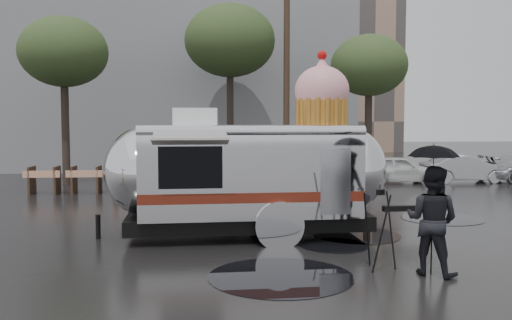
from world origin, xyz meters
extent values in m
plane|color=black|center=(0.00, 0.00, 0.00)|extent=(120.00, 120.00, 0.00)
cylinder|color=black|center=(1.49, 0.74, 0.01)|extent=(1.45, 1.45, 0.01)
cylinder|color=black|center=(2.27, 1.74, 0.01)|extent=(2.00, 2.00, 0.01)
cylinder|color=black|center=(5.19, 3.64, 0.01)|extent=(2.18, 2.18, 0.01)
cylinder|color=black|center=(0.04, -1.42, 0.01)|extent=(2.49, 2.49, 0.01)
cube|color=slate|center=(-4.00, 24.00, 6.50)|extent=(22.00, 12.00, 13.00)
cylinder|color=#473323|center=(2.50, 14.00, 4.50)|extent=(0.28, 0.28, 9.00)
cylinder|color=#382D26|center=(-7.00, 13.00, 2.93)|extent=(0.32, 0.32, 5.85)
ellipsoid|color=#2D421F|center=(-7.00, 13.00, 5.52)|extent=(3.64, 3.64, 2.86)
cylinder|color=#382D26|center=(0.00, 15.00, 3.38)|extent=(0.32, 0.32, 6.75)
ellipsoid|color=#2D421F|center=(0.00, 15.00, 6.38)|extent=(4.20, 4.20, 3.30)
cylinder|color=#382D26|center=(6.00, 13.00, 2.70)|extent=(0.32, 0.32, 5.40)
ellipsoid|color=#2D421F|center=(6.00, 13.00, 5.10)|extent=(3.36, 3.36, 2.64)
cube|color=#473323|center=(-7.50, 10.00, 0.50)|extent=(0.08, 0.80, 1.00)
cube|color=#473323|center=(-6.60, 10.00, 0.50)|extent=(0.08, 0.80, 1.00)
cube|color=#E5590C|center=(-7.05, 9.62, 0.75)|extent=(1.30, 0.04, 0.25)
cube|color=#473323|center=(-6.00, 10.00, 0.50)|extent=(0.08, 0.80, 1.00)
cube|color=#473323|center=(-5.10, 10.00, 0.50)|extent=(0.08, 0.80, 1.00)
cube|color=#E5590C|center=(-5.55, 9.62, 0.75)|extent=(1.30, 0.04, 0.25)
cube|color=#473323|center=(-4.50, 10.00, 0.50)|extent=(0.08, 0.80, 1.00)
cube|color=#473323|center=(-3.60, 10.00, 0.50)|extent=(0.08, 0.80, 1.00)
cube|color=#E5590C|center=(-4.05, 9.62, 0.75)|extent=(1.30, 0.04, 0.25)
imported|color=silver|center=(7.00, 12.00, 0.70)|extent=(4.00, 1.80, 1.40)
imported|color=#B2B2B7|center=(10.00, 12.00, 0.70)|extent=(4.00, 1.80, 1.40)
cube|color=silver|center=(-0.24, 2.04, 1.52)|extent=(4.85, 2.63, 1.96)
ellipsoid|color=silver|center=(2.15, 2.11, 1.52)|extent=(1.70, 2.55, 1.96)
ellipsoid|color=silver|center=(-2.64, 1.97, 1.52)|extent=(1.70, 2.55, 1.96)
cube|color=black|center=(-0.24, 2.04, 0.38)|extent=(5.50, 2.33, 0.33)
cylinder|color=black|center=(0.33, 0.94, 0.38)|extent=(0.77, 0.26, 0.76)
cylinder|color=black|center=(0.27, 3.18, 0.38)|extent=(0.77, 0.26, 0.76)
cylinder|color=silver|center=(0.34, 0.78, 0.44)|extent=(1.05, 0.14, 1.04)
cube|color=black|center=(3.67, 2.15, 0.54)|extent=(1.31, 0.17, 0.13)
sphere|color=silver|center=(4.32, 2.17, 0.60)|extent=(0.18, 0.18, 0.17)
cylinder|color=black|center=(-3.61, 1.95, 0.27)|extent=(0.11, 0.11, 0.54)
cube|color=maroon|center=(-0.21, 0.80, 1.03)|extent=(4.78, 0.16, 0.22)
cube|color=maroon|center=(-0.28, 3.29, 1.03)|extent=(4.78, 0.16, 0.22)
cube|color=black|center=(-1.51, 0.74, 1.69)|extent=(1.31, 0.07, 0.87)
cube|color=#B0ACA4|center=(-1.51, 0.48, 2.23)|extent=(1.54, 0.58, 0.16)
cube|color=silver|center=(1.53, 0.83, 1.36)|extent=(0.65, 0.05, 1.41)
cube|color=white|center=(-1.44, 2.01, 2.72)|extent=(1.00, 0.73, 0.41)
cylinder|color=#C27E2F|center=(1.50, 2.09, 2.83)|extent=(1.16, 1.16, 0.65)
ellipsoid|color=#FFB4B9|center=(1.50, 2.09, 3.35)|extent=(1.30, 1.30, 1.13)
cone|color=#FFB4B9|center=(1.50, 2.09, 3.92)|extent=(0.56, 0.56, 0.44)
sphere|color=red|center=(1.50, 2.09, 4.16)|extent=(0.22, 0.22, 0.22)
imported|color=black|center=(2.63, -1.53, 0.94)|extent=(1.00, 0.97, 1.87)
imported|color=black|center=(2.63, -1.53, 1.90)|extent=(1.03, 1.03, 0.70)
cylinder|color=black|center=(2.63, -1.53, 0.83)|extent=(0.02, 0.02, 1.65)
cylinder|color=black|center=(2.09, -1.05, 0.68)|extent=(0.12, 0.31, 1.38)
cylinder|color=black|center=(1.67, -0.96, 0.68)|extent=(0.22, 0.25, 1.38)
cylinder|color=black|center=(1.81, -1.36, 0.68)|extent=(0.31, 0.09, 1.38)
cube|color=black|center=(1.85, -1.12, 1.38)|extent=(0.14, 0.13, 0.10)
camera|label=1|loc=(-1.24, -10.34, 2.61)|focal=38.00mm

